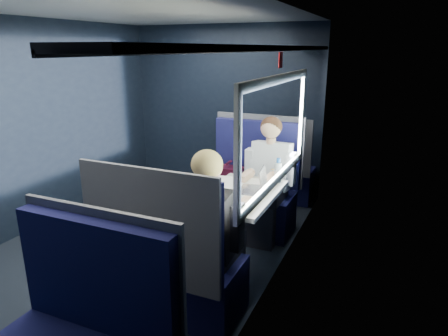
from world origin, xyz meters
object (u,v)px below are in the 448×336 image
at_px(seat_row_front, 274,171).
at_px(table, 237,200).
at_px(seat_bay_near, 250,192).
at_px(bottle_small, 278,172).
at_px(man, 268,174).
at_px(cup, 277,177).
at_px(laptop, 257,185).
at_px(seat_bay_far, 171,267).
at_px(woman, 211,225).

bearing_deg(seat_row_front, table, -84.20).
height_order(seat_bay_near, bottle_small, seat_bay_near).
height_order(man, cup, man).
bearing_deg(man, seat_bay_near, 146.30).
bearing_deg(table, cup, 61.54).
distance_m(table, bottle_small, 0.52).
bearing_deg(seat_row_front, seat_bay_near, -90.70).
relative_size(seat_bay_near, seat_row_front, 1.09).
relative_size(seat_row_front, laptop, 3.54).
bearing_deg(laptop, seat_bay_near, 114.00).
height_order(bottle_small, cup, bottle_small).
bearing_deg(seat_bay_near, seat_bay_far, -89.63).
bearing_deg(bottle_small, table, -121.44).
bearing_deg(woman, cup, 81.52).
xyz_separation_m(woman, bottle_small, (0.18, 1.12, 0.12)).
xyz_separation_m(seat_bay_near, cup, (0.43, -0.43, 0.36)).
height_order(seat_bay_near, seat_bay_far, same).
distance_m(seat_bay_near, seat_bay_far, 1.75).
bearing_deg(seat_row_front, bottle_small, -72.57).
height_order(table, man, man).
relative_size(woman, bottle_small, 5.52).
distance_m(seat_bay_far, seat_row_front, 2.67).
bearing_deg(cup, laptop, -102.06).
distance_m(man, cup, 0.32).
bearing_deg(seat_row_front, man, -77.17).
xyz_separation_m(table, seat_bay_far, (-0.18, -0.87, -0.25)).
bearing_deg(seat_bay_far, bottle_small, 71.35).
distance_m(table, seat_row_front, 1.82).
distance_m(table, woman, 0.71).
bearing_deg(woman, seat_bay_near, 99.39).
distance_m(seat_bay_near, seat_row_front, 0.92).
height_order(woman, laptop, woman).
distance_m(seat_row_front, bottle_small, 1.51).
height_order(seat_bay_far, seat_row_front, seat_bay_far).
bearing_deg(seat_bay_far, laptop, 70.16).
bearing_deg(man, table, -95.52).
distance_m(man, laptop, 0.63).
bearing_deg(laptop, woman, -96.79).
relative_size(laptop, cup, 4.05).
height_order(seat_bay_far, bottle_small, seat_bay_far).
bearing_deg(table, seat_bay_far, -101.78).
xyz_separation_m(woman, laptop, (0.09, 0.78, 0.07)).
bearing_deg(table, laptop, 25.47).
relative_size(man, bottle_small, 5.52).
bearing_deg(woman, bottle_small, 80.64).
bearing_deg(woman, seat_row_front, 95.70).
bearing_deg(bottle_small, man, 122.81).
distance_m(woman, bottle_small, 1.14).
bearing_deg(bottle_small, seat_row_front, 107.43).
bearing_deg(man, woman, -90.00).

